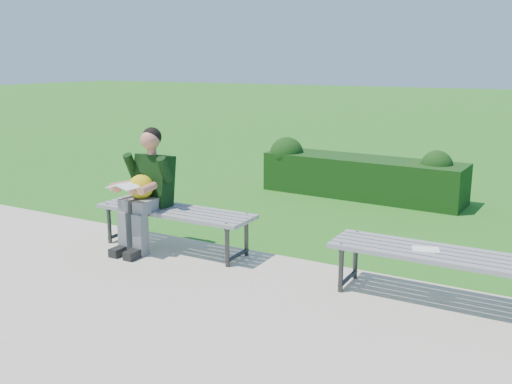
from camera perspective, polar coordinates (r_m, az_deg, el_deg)
The scene contains 7 objects.
ground at distance 6.29m, azimuth -1.34°, elevation -5.84°, with size 80.00×80.00×0.00m.
walkway at distance 4.96m, azimuth -11.84°, elevation -11.32°, with size 30.00×3.50×0.02m.
hedge at distance 8.81m, azimuth 10.18°, elevation 1.76°, with size 3.08×0.92×0.84m.
bench_left at distance 6.21m, azimuth -8.10°, elevation -2.20°, with size 1.80×0.50×0.46m.
bench_right at distance 5.05m, azimuth 17.69°, elevation -6.28°, with size 1.80×0.50×0.46m.
seated_boy at distance 6.25m, azimuth -10.93°, elevation 0.61°, with size 0.56×0.76×1.31m.
paper_sheet at distance 5.05m, azimuth 16.62°, elevation -5.52°, with size 0.26×0.22×0.01m.
Camera 1 is at (3.02, -5.13, 2.03)m, focal length 40.00 mm.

